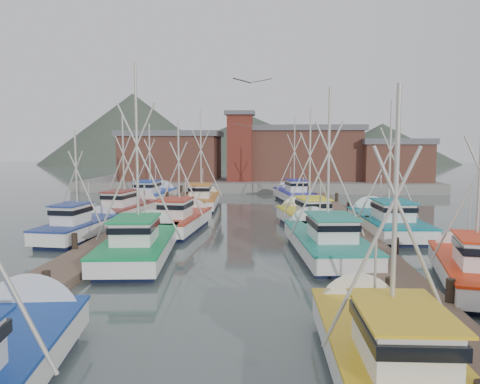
# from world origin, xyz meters

# --- Properties ---
(ground) EXTENTS (260.00, 260.00, 0.00)m
(ground) POSITION_xyz_m (0.00, 0.00, 0.00)
(ground) COLOR #445251
(ground) RESTS_ON ground
(dock_left) EXTENTS (2.30, 46.00, 1.50)m
(dock_left) POSITION_xyz_m (-7.00, 4.04, 0.21)
(dock_left) COLOR brown
(dock_left) RESTS_ON ground
(dock_right) EXTENTS (2.30, 46.00, 1.50)m
(dock_right) POSITION_xyz_m (7.00, 4.04, 0.21)
(dock_right) COLOR brown
(dock_right) RESTS_ON ground
(quay) EXTENTS (44.00, 16.00, 1.20)m
(quay) POSITION_xyz_m (0.00, 37.00, 0.60)
(quay) COLOR gray
(quay) RESTS_ON ground
(shed_left) EXTENTS (12.72, 8.48, 6.20)m
(shed_left) POSITION_xyz_m (-11.00, 35.00, 4.34)
(shed_left) COLOR brown
(shed_left) RESTS_ON quay
(shed_center) EXTENTS (14.84, 9.54, 6.90)m
(shed_center) POSITION_xyz_m (6.00, 37.00, 4.69)
(shed_center) COLOR brown
(shed_center) RESTS_ON quay
(shed_right) EXTENTS (8.48, 6.36, 5.20)m
(shed_right) POSITION_xyz_m (17.00, 34.00, 3.84)
(shed_right) COLOR brown
(shed_right) RESTS_ON quay
(lookout_tower) EXTENTS (3.60, 3.60, 8.50)m
(lookout_tower) POSITION_xyz_m (-2.00, 33.00, 5.55)
(lookout_tower) COLOR maroon
(lookout_tower) RESTS_ON quay
(distant_hills) EXTENTS (175.00, 140.00, 42.00)m
(distant_hills) POSITION_xyz_m (-12.76, 122.59, 0.00)
(distant_hills) COLOR #455143
(distant_hills) RESTS_ON ground
(boat_1) EXTENTS (3.14, 8.67, 7.69)m
(boat_1) POSITION_xyz_m (4.71, -13.61, 0.68)
(boat_1) COLOR black
(boat_1) RESTS_ON ground
(boat_4) EXTENTS (4.17, 9.84, 10.47)m
(boat_4) POSITION_xyz_m (-4.58, -1.80, 0.69)
(boat_4) COLOR black
(boat_4) RESTS_ON ground
(boat_5) EXTENTS (4.12, 10.23, 9.44)m
(boat_5) POSITION_xyz_m (4.72, -0.40, 0.68)
(boat_5) COLOR black
(boat_5) RESTS_ON ground
(boat_6) EXTENTS (3.13, 7.95, 7.11)m
(boat_6) POSITION_xyz_m (-9.49, 2.67, 0.68)
(boat_6) COLOR black
(boat_6) RESTS_ON ground
(boat_7) EXTENTS (4.06, 8.51, 8.12)m
(boat_7) POSITION_xyz_m (10.09, -5.58, 0.68)
(boat_7) COLOR black
(boat_7) RESTS_ON ground
(boat_8) EXTENTS (3.23, 8.67, 7.94)m
(boat_8) POSITION_xyz_m (-3.97, 5.68, 0.68)
(boat_8) COLOR black
(boat_8) RESTS_ON ground
(boat_9) EXTENTS (4.28, 9.04, 8.80)m
(boat_9) POSITION_xyz_m (4.34, 6.97, 0.68)
(boat_9) COLOR black
(boat_9) RESTS_ON ground
(boat_10) EXTENTS (3.85, 8.99, 8.61)m
(boat_10) POSITION_xyz_m (-9.16, 10.64, 0.68)
(boat_10) COLOR black
(boat_10) RESTS_ON ground
(boat_11) EXTENTS (3.85, 9.97, 9.30)m
(boat_11) POSITION_xyz_m (9.30, 5.87, 0.68)
(boat_11) COLOR black
(boat_11) RESTS_ON ground
(boat_12) EXTENTS (3.80, 9.22, 9.51)m
(boat_12) POSITION_xyz_m (-4.36, 17.08, 0.68)
(boat_12) COLOR black
(boat_12) RESTS_ON ground
(boat_13) EXTENTS (4.12, 8.83, 9.06)m
(boat_13) POSITION_xyz_m (4.04, 22.45, 0.68)
(boat_13) COLOR black
(boat_13) RESTS_ON ground
(boat_14) EXTENTS (3.62, 9.80, 8.55)m
(boat_14) POSITION_xyz_m (-9.76, 20.37, 0.68)
(boat_14) COLOR black
(boat_14) RESTS_ON ground
(gull_near) EXTENTS (1.54, 0.66, 0.24)m
(gull_near) POSITION_xyz_m (1.22, -6.31, 8.12)
(gull_near) COLOR gray
(gull_near) RESTS_ON ground
(gull_far) EXTENTS (1.55, 0.64, 0.24)m
(gull_far) POSITION_xyz_m (0.69, 0.67, 6.70)
(gull_far) COLOR gray
(gull_far) RESTS_ON ground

